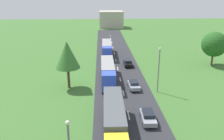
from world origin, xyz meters
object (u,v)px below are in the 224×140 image
object	(u,v)px
car_second	(148,116)
tree_birch	(214,44)
truck_second	(108,71)
lamppost_second	(159,68)
distant_building	(111,19)
car_third	(134,85)
tree_oak	(67,55)
car_fourth	(128,63)
truck_third	(107,48)
truck_lead	(114,120)

from	to	relation	value
car_second	tree_birch	size ratio (longest dim) A/B	0.52
truck_second	tree_birch	xyz separation A→B (m)	(25.35, 9.49, 2.95)
lamppost_second	tree_birch	world-z (taller)	tree_birch
lamppost_second	distant_building	bearing A→B (deg)	93.35
car_third	tree_birch	bearing A→B (deg)	33.04
lamppost_second	tree_oak	size ratio (longest dim) A/B	0.92
tree_birch	distant_building	world-z (taller)	tree_birch
distant_building	car_fourth	bearing A→B (deg)	-89.01
car_second	truck_third	bearing A→B (deg)	97.57
truck_lead	car_third	world-z (taller)	truck_lead
car_fourth	distant_building	size ratio (longest dim) A/B	0.37
truck_lead	tree_birch	bearing A→B (deg)	47.71
truck_third	truck_lead	bearing A→B (deg)	-90.28
truck_second	distant_building	bearing A→B (deg)	86.82
car_third	distant_building	distance (m)	76.14
distant_building	truck_lead	bearing A→B (deg)	-92.42
truck_third	tree_birch	world-z (taller)	tree_birch
truck_third	lamppost_second	distance (m)	26.12
car_third	tree_oak	distance (m)	13.04
truck_lead	car_third	size ratio (longest dim) A/B	3.40
truck_third	lamppost_second	size ratio (longest dim) A/B	1.58
tree_birch	car_fourth	bearing A→B (deg)	-179.98
car_second	tree_oak	distance (m)	18.28
truck_third	truck_second	bearing A→B (deg)	-91.09
car_second	distant_building	size ratio (longest dim) A/B	0.37
truck_lead	car_third	bearing A→B (deg)	72.76
truck_third	distant_building	bearing A→B (deg)	86.07
truck_second	car_second	world-z (taller)	truck_second
car_third	tree_oak	world-z (taller)	tree_oak
truck_lead	truck_second	bearing A→B (deg)	90.58
distant_building	truck_third	bearing A→B (deg)	-93.93
car_third	lamppost_second	bearing A→B (deg)	-21.08
car_fourth	tree_birch	xyz separation A→B (m)	(20.28, 0.01, 4.21)
truck_lead	truck_third	size ratio (longest dim) A/B	1.08
truck_second	distant_building	size ratio (longest dim) A/B	1.16
car_second	car_third	bearing A→B (deg)	91.85
tree_oak	car_second	bearing A→B (deg)	-45.85
truck_second	lamppost_second	xyz separation A→B (m)	(8.54, -5.55, 2.37)
tree_birch	tree_oak	bearing A→B (deg)	-159.39
car_fourth	tree_birch	bearing A→B (deg)	0.02
tree_birch	distant_building	bearing A→B (deg)	108.85
car_second	tree_birch	xyz separation A→B (m)	(20.41, 24.79, 4.23)
truck_second	lamppost_second	bearing A→B (deg)	-33.02
truck_second	car_fourth	distance (m)	10.83
truck_lead	car_third	xyz separation A→B (m)	(4.39, 14.15, -1.37)
car_second	car_third	distance (m)	11.28
truck_lead	truck_third	xyz separation A→B (m)	(0.18, 37.31, -0.06)
truck_third	distant_building	size ratio (longest dim) A/B	1.12
car_third	tree_oak	size ratio (longest dim) A/B	0.46
tree_birch	car_third	bearing A→B (deg)	-146.96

